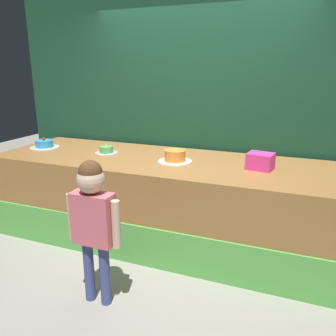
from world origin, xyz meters
The scene contains 8 objects.
ground_plane centered at (0.00, 0.00, 0.00)m, with size 12.00×12.00×0.00m, color gray.
stage_platform centered at (0.00, 0.59, 0.45)m, with size 3.97×1.20×0.91m.
curtain_backdrop centered at (0.00, 1.28, 1.53)m, with size 4.76×0.08×3.06m, color #19472D.
child_figure centered at (-0.23, -0.62, 0.77)m, with size 0.46×0.21×1.19m.
pink_box centered at (0.84, 0.59, 0.99)m, with size 0.23×0.19×0.16m, color #F8399B.
cake_left centered at (-1.69, 0.57, 0.95)m, with size 0.34×0.34×0.13m.
cake_center centered at (-0.84, 0.60, 0.94)m, with size 0.26×0.26×0.12m.
cake_right centered at (0.00, 0.54, 0.96)m, with size 0.35×0.35×0.12m.
Camera 1 is at (1.19, -2.63, 1.83)m, focal length 36.66 mm.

